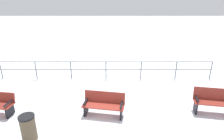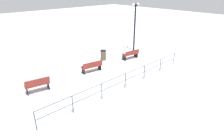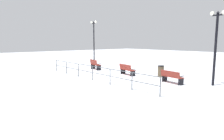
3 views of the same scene
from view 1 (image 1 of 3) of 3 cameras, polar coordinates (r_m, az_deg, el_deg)
name	(u,v)px [view 1 (image 1 of 3)]	position (r m, az deg, el deg)	size (l,w,h in m)	color
ground_plane	(104,113)	(7.56, -2.53, -12.84)	(80.00, 80.00, 0.00)	white
bench_second	(104,104)	(7.27, -2.50, -10.19)	(0.82, 1.64, 0.88)	maroon
bench_third	(213,101)	(8.31, 28.13, -8.28)	(0.79, 1.51, 0.96)	maroon
waterfront_railing	(106,67)	(10.21, -1.83, 0.82)	(0.05, 11.44, 1.01)	#4C5156
trash_bin	(28,128)	(6.66, -23.85, -15.60)	(0.48, 0.48, 0.87)	brown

